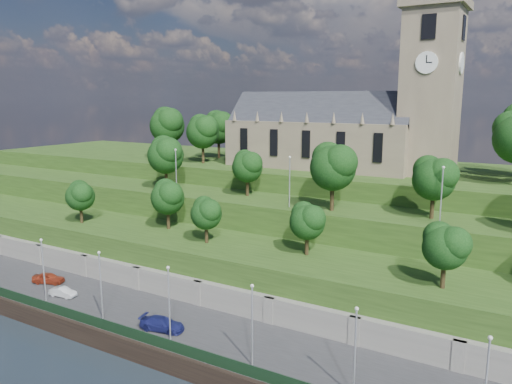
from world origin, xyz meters
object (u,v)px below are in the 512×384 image
Objects in this scene: car_middle at (63,292)px; car_right at (162,324)px; church at (347,125)px; car_left at (48,278)px.

car_middle is 0.73× the size of car_right.
car_left is (-27.73, -39.31, -19.79)m from church.
car_left reaches higher than car_middle.
car_middle is 17.19m from car_right.
church is 52.02m from car_left.
car_middle is (5.58, -2.13, -0.13)m from car_left.
car_middle is (-22.15, -41.44, -19.92)m from church.
car_right is at bearing -119.18° from car_left.
church is 46.92m from car_right.
church is 51.04m from car_middle.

